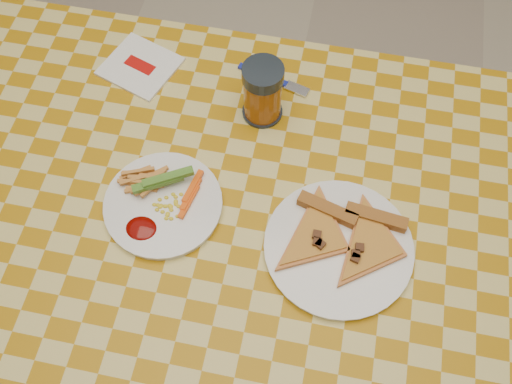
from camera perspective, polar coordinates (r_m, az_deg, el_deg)
ground at (r=1.70m, az=-1.20°, el=-14.12°), size 8.00×8.00×0.00m
table at (r=1.05m, az=-1.89°, el=-5.14°), size 1.28×0.88×0.76m
plate_left at (r=1.01m, az=-9.24°, el=-1.30°), size 0.21×0.21×0.01m
plate_right at (r=0.97m, az=8.22°, el=-5.57°), size 0.28×0.28×0.01m
fries_veggies at (r=1.00m, az=-9.62°, el=-0.08°), size 0.16×0.15×0.04m
pizza_slices at (r=0.96m, az=8.69°, el=-4.44°), size 0.26×0.23×0.02m
drink_glass at (r=1.06m, az=0.67°, el=9.93°), size 0.08×0.08×0.13m
napkin at (r=1.19m, az=-11.51°, el=12.22°), size 0.17×0.16×0.01m
fork at (r=1.15m, az=1.82°, el=11.18°), size 0.15×0.06×0.01m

